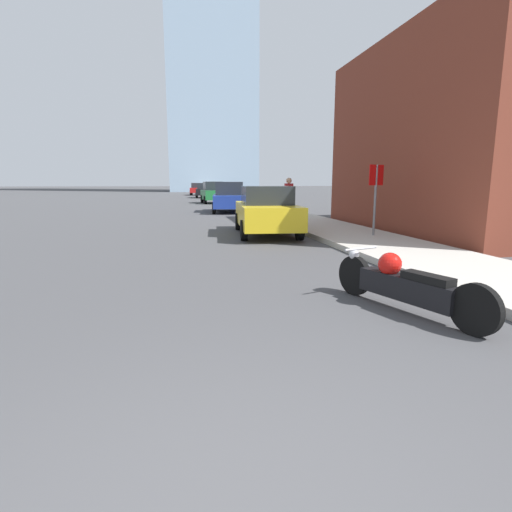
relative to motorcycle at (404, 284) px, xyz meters
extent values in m
cube|color=#B2ADA3|center=(2.44, 36.80, -0.31)|extent=(2.62, 240.00, 0.15)
cube|color=brown|center=(8.52, 7.93, 2.86)|extent=(9.12, 9.51, 6.48)
cylinder|color=black|center=(-0.30, 0.88, -0.07)|extent=(0.29, 0.61, 0.61)
cylinder|color=black|center=(0.33, -0.96, -0.07)|extent=(0.29, 0.61, 0.61)
cube|color=black|center=(0.01, -0.04, -0.05)|extent=(0.70, 1.48, 0.32)
sphere|color=red|center=(-0.08, 0.24, 0.23)|extent=(0.33, 0.33, 0.33)
cube|color=black|center=(0.12, -0.34, 0.16)|extent=(0.42, 0.71, 0.10)
sphere|color=silver|center=(-0.31, 0.91, 0.25)|extent=(0.16, 0.16, 0.16)
cylinder|color=silver|center=(-0.26, 0.78, 0.37)|extent=(0.60, 0.23, 0.04)
cube|color=gold|center=(-0.06, 8.35, 0.29)|extent=(2.19, 4.69, 0.71)
cube|color=#23282D|center=(-0.06, 8.35, 0.94)|extent=(1.71, 2.31, 0.59)
cylinder|color=black|center=(-0.79, 9.83, -0.07)|extent=(0.25, 0.64, 0.63)
cylinder|color=black|center=(0.91, 9.68, -0.07)|extent=(0.25, 0.64, 0.63)
cylinder|color=black|center=(-1.04, 7.03, -0.07)|extent=(0.25, 0.64, 0.63)
cylinder|color=black|center=(0.66, 6.88, -0.07)|extent=(0.25, 0.64, 0.63)
cube|color=#1E3899|center=(0.02, 19.02, 0.28)|extent=(2.27, 4.59, 0.71)
cube|color=#23282D|center=(0.02, 19.02, 1.01)|extent=(1.77, 2.27, 0.76)
cylinder|color=black|center=(-0.71, 20.47, -0.07)|extent=(0.26, 0.63, 0.61)
cylinder|color=black|center=(1.02, 20.29, -0.07)|extent=(0.26, 0.63, 0.61)
cylinder|color=black|center=(-0.99, 17.74, -0.07)|extent=(0.26, 0.63, 0.61)
cylinder|color=black|center=(0.74, 17.56, -0.07)|extent=(0.26, 0.63, 0.61)
cube|color=#1E6B33|center=(-0.01, 29.54, 0.33)|extent=(1.92, 3.96, 0.76)
cube|color=#23282D|center=(-0.01, 29.54, 1.07)|extent=(1.56, 1.93, 0.72)
cylinder|color=black|center=(-0.89, 30.70, -0.05)|extent=(0.23, 0.67, 0.66)
cylinder|color=black|center=(0.76, 30.78, -0.05)|extent=(0.23, 0.67, 0.66)
cylinder|color=black|center=(-0.77, 28.30, -0.05)|extent=(0.23, 0.67, 0.66)
cylinder|color=black|center=(0.87, 28.38, -0.05)|extent=(0.23, 0.67, 0.66)
cube|color=black|center=(0.06, 42.08, 0.29)|extent=(2.10, 4.02, 0.69)
cube|color=#23282D|center=(0.06, 42.08, 0.95)|extent=(1.68, 1.98, 0.63)
cylinder|color=black|center=(-0.71, 43.35, -0.06)|extent=(0.25, 0.66, 0.65)
cylinder|color=black|center=(1.01, 43.22, -0.06)|extent=(0.25, 0.66, 0.65)
cylinder|color=black|center=(-0.89, 40.94, -0.06)|extent=(0.25, 0.66, 0.65)
cylinder|color=black|center=(0.82, 40.81, -0.06)|extent=(0.25, 0.66, 0.65)
cube|color=red|center=(-0.19, 52.45, 0.31)|extent=(2.31, 4.53, 0.66)
cube|color=#23282D|center=(-0.19, 52.45, 0.97)|extent=(1.80, 2.24, 0.66)
cylinder|color=black|center=(-0.96, 53.89, -0.02)|extent=(0.27, 0.73, 0.71)
cylinder|color=black|center=(0.83, 53.71, -0.02)|extent=(0.27, 0.73, 0.71)
cylinder|color=black|center=(-1.22, 51.19, -0.02)|extent=(0.27, 0.73, 0.71)
cylinder|color=black|center=(0.57, 51.02, -0.02)|extent=(0.27, 0.73, 0.71)
cylinder|color=slate|center=(2.86, 6.41, 0.82)|extent=(0.07, 0.07, 2.10)
cube|color=red|center=(2.86, 6.41, 1.57)|extent=(0.57, 0.26, 0.60)
cube|color=brown|center=(1.91, 12.63, 0.20)|extent=(0.29, 0.20, 0.86)
cube|color=#B22328|center=(1.91, 12.63, 0.97)|extent=(0.36, 0.20, 0.68)
sphere|color=tan|center=(1.91, 12.63, 1.44)|extent=(0.25, 0.25, 0.25)
camera|label=1|loc=(-2.96, -4.76, 1.35)|focal=28.00mm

